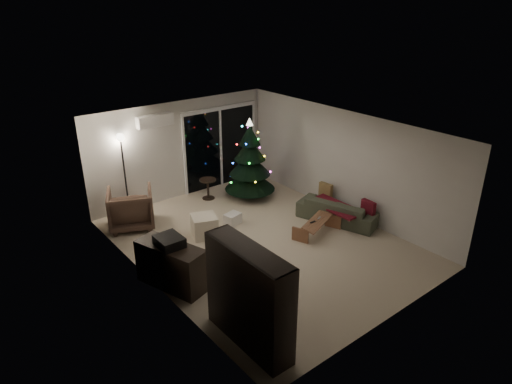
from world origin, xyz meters
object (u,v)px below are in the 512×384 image
media_cabinet (171,266)px  sofa (338,210)px  armchair (131,208)px  christmas_tree (250,159)px  coffee_table (317,227)px  bookshelf (238,302)px

media_cabinet → sofa: (4.30, -0.13, -0.14)m
armchair → christmas_tree: christmas_tree is taller
armchair → coffee_table: bearing=160.4°
bookshelf → coffee_table: size_ratio=1.49×
bookshelf → christmas_tree: 5.54m
armchair → sofa: size_ratio=0.54×
bookshelf → media_cabinet: 2.06m
bookshelf → coffee_table: (3.44, 1.73, -0.64)m
media_cabinet → armchair: (0.42, 2.61, 0.04)m
media_cabinet → sofa: media_cabinet is taller
sofa → christmas_tree: 2.60m
bookshelf → media_cabinet: bookshelf is taller
bookshelf → armchair: bearing=109.1°
media_cabinet → coffee_table: media_cabinet is taller
bookshelf → coffee_table: bookshelf is taller
sofa → christmas_tree: bearing=-0.2°
bookshelf → armchair: bookshelf is taller
christmas_tree → armchair: bearing=173.0°
bookshelf → sofa: (4.30, 1.90, -0.54)m
media_cabinet → coffee_table: bearing=-22.7°
coffee_table → media_cabinet: bearing=153.8°
bookshelf → armchair: 4.67m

